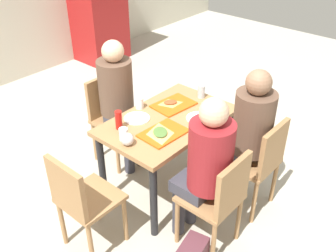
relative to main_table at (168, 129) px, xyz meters
name	(u,v)px	position (x,y,z in m)	size (l,w,h in m)	color
ground_plane	(168,186)	(0.00, 0.00, -0.65)	(10.00, 10.00, 0.02)	#B2AD9E
main_table	(168,129)	(0.00, 0.00, 0.00)	(1.15, 0.72, 0.74)	#9E7247
chair_near_left	(220,197)	(-0.29, -0.74, -0.12)	(0.40, 0.40, 0.87)	#9E7247
chair_near_right	(260,160)	(0.29, -0.74, -0.12)	(0.40, 0.40, 0.87)	#9E7247
chair_far_side	(111,113)	(0.00, 0.74, -0.12)	(0.40, 0.40, 0.87)	#9E7247
chair_left_end	(81,199)	(-0.96, 0.00, -0.12)	(0.40, 0.40, 0.87)	#9E7247
person_in_red	(206,162)	(-0.29, -0.60, 0.12)	(0.32, 0.42, 1.28)	#383842
person_in_brown_jacket	(248,128)	(0.29, -0.60, 0.12)	(0.32, 0.42, 1.28)	#383842
person_far_side	(119,95)	(0.00, 0.60, 0.12)	(0.32, 0.42, 1.28)	#383842
tray_red_near	(163,133)	(-0.20, -0.13, 0.11)	(0.36, 0.26, 0.02)	#D85914
tray_red_far	(174,105)	(0.20, 0.11, 0.11)	(0.36, 0.26, 0.02)	#D85914
paper_plate_center	(137,118)	(-0.17, 0.20, 0.11)	(0.22, 0.22, 0.01)	white
paper_plate_near_edge	(199,118)	(0.17, -0.20, 0.11)	(0.22, 0.22, 0.01)	white
pizza_slice_a	(160,133)	(-0.23, -0.12, 0.13)	(0.27, 0.27, 0.02)	#DBAD60
pizza_slice_b	(170,103)	(0.19, 0.14, 0.13)	(0.21, 0.20, 0.02)	tan
plastic_cup_a	(139,103)	(-0.03, 0.31, 0.16)	(0.07, 0.07, 0.10)	white
plastic_cup_b	(199,125)	(0.03, -0.31, 0.16)	(0.07, 0.07, 0.10)	white
plastic_cup_c	(124,134)	(-0.46, 0.05, 0.16)	(0.07, 0.07, 0.10)	white
soda_can	(201,91)	(0.49, 0.02, 0.17)	(0.07, 0.07, 0.12)	#B7BCC6
condiment_bottle	(119,120)	(-0.37, 0.20, 0.19)	(0.06, 0.06, 0.16)	red
foil_bundle	(127,139)	(-0.49, -0.02, 0.16)	(0.10, 0.10, 0.10)	silver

